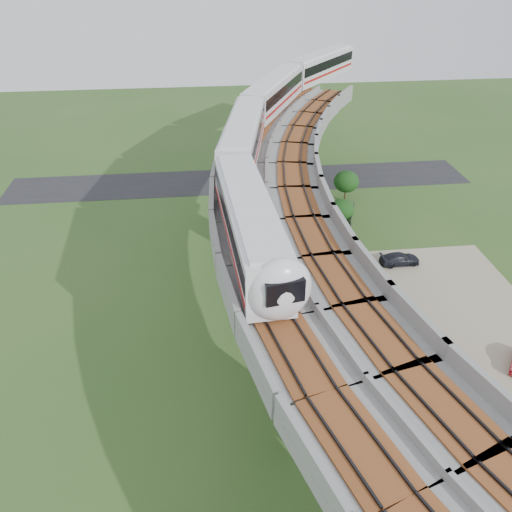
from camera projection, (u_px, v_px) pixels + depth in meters
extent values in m
plane|color=#315321|center=(271.00, 331.00, 40.86)|extent=(160.00, 160.00, 0.00)
cube|color=gray|center=(445.00, 334.00, 40.46)|extent=(18.00, 26.00, 0.04)
cube|color=#232326|center=(241.00, 181.00, 65.95)|extent=(60.00, 8.00, 0.03)
cube|color=#99968E|center=(308.00, 143.00, 66.02)|extent=(2.86, 2.93, 8.40)
cube|color=#99968E|center=(310.00, 107.00, 63.43)|extent=(7.21, 5.74, 1.20)
cube|color=#99968E|center=(267.00, 224.00, 47.39)|extent=(2.35, 2.51, 8.40)
cube|color=#99968E|center=(267.00, 177.00, 44.80)|extent=(7.31, 3.58, 1.20)
cube|color=#99968E|center=(310.00, 391.00, 29.96)|extent=(2.35, 2.51, 8.40)
cube|color=#99968E|center=(315.00, 331.00, 27.36)|extent=(7.31, 3.58, 1.20)
cube|color=gray|center=(294.00, 112.00, 58.22)|extent=(16.42, 20.91, 0.80)
cube|color=gray|center=(260.00, 100.00, 58.97)|extent=(8.66, 17.08, 1.00)
cube|color=gray|center=(331.00, 108.00, 56.50)|extent=(8.66, 17.08, 1.00)
cube|color=brown|center=(277.00, 106.00, 58.61)|extent=(10.68, 18.08, 0.12)
cube|color=black|center=(277.00, 105.00, 58.54)|extent=(9.69, 17.59, 0.12)
cube|color=brown|center=(313.00, 110.00, 57.34)|extent=(10.68, 18.08, 0.12)
cube|color=black|center=(313.00, 109.00, 57.28)|extent=(9.69, 17.59, 0.12)
cube|color=gray|center=(267.00, 173.00, 43.16)|extent=(11.77, 20.03, 0.80)
cube|color=gray|center=(217.00, 162.00, 42.83)|extent=(3.22, 18.71, 1.00)
cube|color=gray|center=(317.00, 164.00, 42.51)|extent=(3.22, 18.71, 1.00)
cube|color=brown|center=(241.00, 167.00, 42.99)|extent=(5.44, 19.05, 0.12)
cube|color=black|center=(241.00, 166.00, 42.92)|extent=(4.35, 18.88, 0.12)
cube|color=brown|center=(292.00, 168.00, 42.83)|extent=(5.44, 19.05, 0.12)
cube|color=black|center=(292.00, 167.00, 42.76)|extent=(4.35, 18.88, 0.12)
cube|color=gray|center=(308.00, 302.00, 27.89)|extent=(11.77, 20.03, 0.80)
cube|color=gray|center=(233.00, 302.00, 26.46)|extent=(3.22, 18.71, 1.00)
cube|color=gray|center=(380.00, 278.00, 28.33)|extent=(3.22, 18.71, 1.00)
cube|color=brown|center=(271.00, 302.00, 27.16)|extent=(5.44, 19.05, 0.12)
cube|color=black|center=(271.00, 300.00, 27.09)|extent=(4.35, 18.88, 0.12)
cube|color=brown|center=(345.00, 290.00, 28.12)|extent=(5.44, 19.05, 0.12)
cube|color=black|center=(345.00, 288.00, 28.05)|extent=(4.35, 18.88, 0.12)
cube|color=silver|center=(249.00, 224.00, 30.90)|extent=(3.61, 15.14, 3.20)
cube|color=silver|center=(249.00, 199.00, 29.98)|extent=(3.02, 14.35, 0.22)
cube|color=black|center=(249.00, 217.00, 30.65)|extent=(3.63, 14.54, 1.15)
cube|color=#AE1411|center=(249.00, 234.00, 31.30)|extent=(3.63, 14.54, 0.30)
cube|color=black|center=(249.00, 244.00, 31.69)|extent=(2.67, 12.84, 0.28)
cube|color=silver|center=(243.00, 138.00, 43.98)|extent=(5.49, 15.24, 3.20)
cube|color=silver|center=(243.00, 119.00, 43.06)|extent=(4.81, 14.40, 0.22)
cube|color=black|center=(243.00, 133.00, 43.73)|extent=(5.43, 14.66, 1.15)
cube|color=#AE1411|center=(243.00, 146.00, 44.38)|extent=(5.43, 14.66, 0.30)
cube|color=black|center=(244.00, 154.00, 44.77)|extent=(4.27, 12.88, 0.28)
cube|color=silver|center=(274.00, 93.00, 56.79)|extent=(8.84, 14.72, 3.20)
cube|color=silver|center=(274.00, 77.00, 55.87)|extent=(8.03, 13.81, 0.22)
cube|color=black|center=(274.00, 89.00, 56.55)|extent=(8.64, 14.20, 1.15)
cube|color=#AE1411|center=(274.00, 99.00, 57.20)|extent=(8.64, 14.20, 0.30)
cube|color=black|center=(274.00, 106.00, 57.58)|extent=(7.16, 12.34, 0.28)
cube|color=silver|center=(321.00, 66.00, 68.54)|extent=(11.65, 13.27, 3.20)
cube|color=silver|center=(322.00, 53.00, 67.62)|extent=(10.75, 12.35, 0.22)
cube|color=black|center=(321.00, 62.00, 68.30)|extent=(11.31, 12.85, 1.15)
cube|color=#AE1411|center=(321.00, 72.00, 68.95)|extent=(11.31, 12.85, 0.30)
cube|color=black|center=(320.00, 77.00, 69.33)|extent=(9.60, 11.03, 0.28)
ellipsoid|color=silver|center=(280.00, 290.00, 24.87)|extent=(3.60, 2.38, 3.64)
cylinder|color=#2D382D|center=(354.00, 208.00, 57.71)|extent=(0.08, 0.08, 1.50)
cube|color=#2D382D|center=(352.00, 218.00, 55.70)|extent=(1.69, 4.77, 1.40)
cylinder|color=#2D382D|center=(351.00, 228.00, 53.66)|extent=(0.08, 0.08, 1.50)
cube|color=#2D382D|center=(351.00, 240.00, 51.61)|extent=(1.23, 4.91, 1.40)
cylinder|color=#2D382D|center=(352.00, 253.00, 49.54)|extent=(0.08, 0.08, 1.50)
cube|color=#2D382D|center=(355.00, 267.00, 47.46)|extent=(0.75, 4.99, 1.40)
cylinder|color=#2D382D|center=(359.00, 282.00, 45.38)|extent=(0.08, 0.08, 1.50)
cube|color=#2D382D|center=(365.00, 298.00, 43.30)|extent=(0.27, 5.04, 1.40)
cylinder|color=#2D382D|center=(373.00, 317.00, 41.23)|extent=(0.08, 0.08, 1.50)
cube|color=#2D382D|center=(383.00, 337.00, 39.17)|extent=(0.27, 5.04, 1.40)
cylinder|color=#2D382D|center=(396.00, 359.00, 37.12)|extent=(0.08, 0.08, 1.50)
cube|color=#2D382D|center=(412.00, 383.00, 35.10)|extent=(0.75, 4.99, 1.40)
cylinder|color=#2D382D|center=(432.00, 410.00, 33.10)|extent=(0.08, 0.08, 1.50)
cube|color=#2D382D|center=(456.00, 440.00, 31.13)|extent=(1.23, 4.91, 1.40)
cylinder|color=#2D382D|center=(484.00, 473.00, 29.19)|extent=(0.08, 0.08, 1.50)
cylinder|color=#382314|center=(345.00, 195.00, 60.40)|extent=(0.18, 0.18, 1.71)
ellipsoid|color=#153310|center=(346.00, 182.00, 59.45)|extent=(3.01, 3.01, 2.56)
cylinder|color=#382314|center=(340.00, 220.00, 55.81)|extent=(0.18, 0.18, 0.90)
ellipsoid|color=#153310|center=(341.00, 210.00, 55.11)|extent=(2.83, 2.83, 2.41)
cylinder|color=#382314|center=(334.00, 233.00, 53.03)|extent=(0.18, 0.18, 1.31)
ellipsoid|color=#153310|center=(335.00, 223.00, 52.35)|extent=(1.97, 1.97, 1.68)
cylinder|color=#382314|center=(340.00, 273.00, 46.40)|extent=(0.18, 0.18, 1.67)
ellipsoid|color=#153310|center=(342.00, 258.00, 45.46)|extent=(2.97, 2.97, 2.52)
cylinder|color=#382314|center=(350.00, 307.00, 42.33)|extent=(0.18, 0.18, 1.45)
ellipsoid|color=#153310|center=(352.00, 292.00, 41.44)|extent=(3.01, 3.01, 2.56)
cylinder|color=#382314|center=(360.00, 362.00, 37.10)|extent=(0.18, 0.18, 1.10)
ellipsoid|color=#153310|center=(362.00, 351.00, 36.51)|extent=(1.81, 1.81, 1.54)
cylinder|color=#382314|center=(393.00, 387.00, 34.71)|extent=(0.18, 0.18, 1.55)
ellipsoid|color=#153310|center=(397.00, 370.00, 33.78)|extent=(3.18, 3.18, 2.70)
cylinder|color=#382314|center=(454.00, 470.00, 29.65)|extent=(0.18, 0.18, 1.01)
ellipsoid|color=#153310|center=(459.00, 456.00, 28.92)|extent=(2.84, 2.84, 2.41)
imported|color=silver|center=(458.00, 425.00, 32.15)|extent=(1.88, 3.80, 1.24)
imported|color=black|center=(400.00, 259.00, 48.85)|extent=(4.03, 1.81, 1.15)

